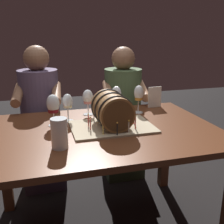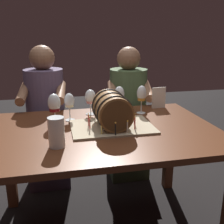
{
  "view_description": "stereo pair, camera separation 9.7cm",
  "coord_description": "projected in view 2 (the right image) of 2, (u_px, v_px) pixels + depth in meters",
  "views": [
    {
      "loc": [
        -0.37,
        -1.5,
        1.29
      ],
      "look_at": [
        0.06,
        0.01,
        0.83
      ],
      "focal_mm": 43.46,
      "sensor_mm": 36.0,
      "label": 1
    },
    {
      "loc": [
        -0.27,
        -1.52,
        1.29
      ],
      "look_at": [
        0.06,
        0.01,
        0.83
      ],
      "focal_mm": 43.46,
      "sensor_mm": 36.0,
      "label": 2
    }
  ],
  "objects": [
    {
      "name": "wine_glass_red",
      "position": [
        54.0,
        104.0,
        1.69
      ],
      "size": [
        0.08,
        0.08,
        0.2
      ],
      "color": "white",
      "rests_on": "dining_table"
    },
    {
      "name": "menu_card",
      "position": [
        159.0,
        98.0,
        2.08
      ],
      "size": [
        0.11,
        0.02,
        0.16
      ],
      "primitive_type": "cube",
      "rotation": [
        -0.04,
        0.0,
        0.07
      ],
      "color": "silver",
      "rests_on": "dining_table"
    },
    {
      "name": "wine_glass_white",
      "position": [
        69.0,
        102.0,
        1.77
      ],
      "size": [
        0.07,
        0.07,
        0.18
      ],
      "color": "white",
      "rests_on": "dining_table"
    },
    {
      "name": "barrel_cake",
      "position": [
        112.0,
        112.0,
        1.64
      ],
      "size": [
        0.5,
        0.35,
        0.22
      ],
      "color": "tan",
      "rests_on": "dining_table"
    },
    {
      "name": "beer_pint",
      "position": [
        56.0,
        133.0,
        1.37
      ],
      "size": [
        0.08,
        0.08,
        0.16
      ],
      "color": "white",
      "rests_on": "dining_table"
    },
    {
      "name": "wine_glass_empty",
      "position": [
        119.0,
        94.0,
        1.97
      ],
      "size": [
        0.07,
        0.07,
        0.19
      ],
      "color": "white",
      "rests_on": "dining_table"
    },
    {
      "name": "dining_table",
      "position": [
        103.0,
        144.0,
        1.67
      ],
      "size": [
        1.39,
        0.95,
        0.73
      ],
      "color": "#562D19",
      "rests_on": "ground"
    },
    {
      "name": "wine_glass_rose",
      "position": [
        90.0,
        98.0,
        1.9
      ],
      "size": [
        0.07,
        0.07,
        0.18
      ],
      "color": "white",
      "rests_on": "dining_table"
    },
    {
      "name": "person_seated_right",
      "position": [
        128.0,
        120.0,
        2.43
      ],
      "size": [
        0.41,
        0.5,
        1.18
      ],
      "color": "#2A3A24",
      "rests_on": "ground"
    },
    {
      "name": "wine_glass_amber",
      "position": [
        142.0,
        95.0,
        1.92
      ],
      "size": [
        0.07,
        0.07,
        0.2
      ],
      "color": "white",
      "rests_on": "dining_table"
    },
    {
      "name": "person_seated_left",
      "position": [
        47.0,
        125.0,
        2.28
      ],
      "size": [
        0.38,
        0.47,
        1.2
      ],
      "color": "#372D40",
      "rests_on": "ground"
    }
  ]
}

